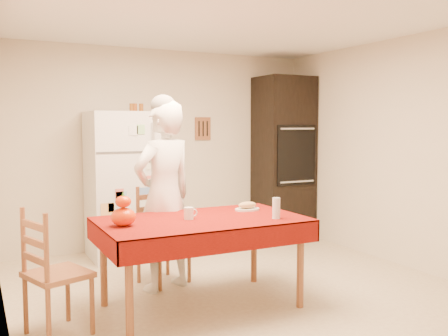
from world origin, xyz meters
TOP-DOWN VIEW (x-y plane):
  - floor at (0.00, 0.00)m, footprint 4.50×4.50m
  - room_shell at (0.00, 0.00)m, footprint 4.02×4.52m
  - refrigerator at (-0.65, 1.88)m, footprint 0.75×0.74m
  - oven_cabinet at (1.63, 1.93)m, footprint 0.70×0.62m
  - dining_table at (-0.49, -0.04)m, footprint 1.70×1.00m
  - chair_far at (-0.57, 0.79)m, footprint 0.52×0.51m
  - chair_left at (-1.72, -0.09)m, footprint 0.52×0.53m
  - seated_woman at (-0.61, 0.55)m, footprint 0.74×0.60m
  - coffee_mug at (-0.60, -0.02)m, footprint 0.08×0.08m
  - pumpkin_lower at (-1.16, -0.05)m, footprint 0.19×0.19m
  - pumpkin_upper at (-1.16, -0.05)m, footprint 0.12×0.12m
  - wine_glass at (0.07, -0.32)m, footprint 0.07×0.07m
  - bread_plate at (0.05, 0.14)m, footprint 0.24×0.24m
  - bread_loaf at (0.05, 0.14)m, footprint 0.18×0.10m
  - spice_jar_left at (-0.50, 1.93)m, footprint 0.05×0.05m
  - spice_jar_mid at (-0.46, 1.93)m, footprint 0.05×0.05m
  - spice_jar_right at (-0.39, 1.93)m, footprint 0.05×0.05m

SIDE VIEW (x-z plane):
  - floor at x=0.00m, z-range 0.00..0.00m
  - chair_far at x=-0.57m, z-range 0.03..0.98m
  - chair_left at x=-1.72m, z-range 0.03..0.98m
  - dining_table at x=-0.49m, z-range 0.31..1.07m
  - bread_plate at x=0.05m, z-range 0.76..0.78m
  - bread_loaf at x=0.05m, z-range 0.78..0.84m
  - coffee_mug at x=-0.60m, z-range 0.76..0.86m
  - pumpkin_lower at x=-1.16m, z-range 0.76..0.91m
  - wine_glass at x=0.07m, z-range 0.76..0.94m
  - refrigerator at x=-0.65m, z-range 0.00..1.70m
  - seated_woman at x=-0.61m, z-range 0.00..1.77m
  - pumpkin_upper at x=-1.16m, z-range 0.91..1.00m
  - oven_cabinet at x=1.63m, z-range 0.00..2.20m
  - room_shell at x=0.00m, z-range 0.37..2.88m
  - spice_jar_left at x=-0.50m, z-range 1.70..1.80m
  - spice_jar_mid at x=-0.46m, z-range 1.70..1.80m
  - spice_jar_right at x=-0.39m, z-range 1.70..1.80m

